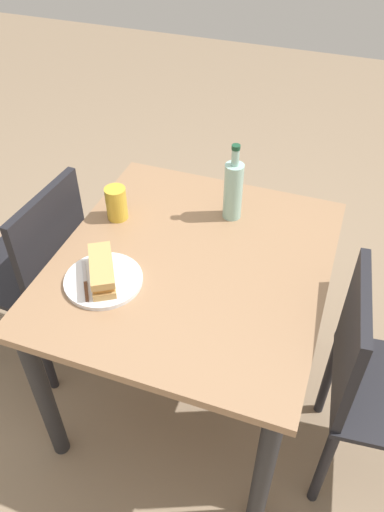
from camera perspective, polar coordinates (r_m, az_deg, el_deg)
The scene contains 9 objects.
ground_plane at distance 2.21m, azimuth 0.00°, elevation -14.45°, with size 8.00×8.00×0.00m, color #8C755B.
dining_table at distance 1.74m, azimuth 0.00°, elevation -3.35°, with size 0.97×0.88×0.73m.
chair_far at distance 2.05m, azimuth -17.05°, elevation -1.23°, with size 0.43×0.43×0.87m.
chair_near at distance 1.72m, azimuth 19.71°, elevation -13.10°, with size 0.44×0.44×0.87m.
plate_near at distance 1.60m, azimuth -9.96°, elevation -2.70°, with size 0.25×0.25×0.01m, color white.
baguette_sandwich_near at distance 1.57m, azimuth -10.14°, elevation -1.64°, with size 0.20×0.16×0.07m.
knife_near at distance 1.59m, azimuth -11.95°, elevation -2.97°, with size 0.16×0.11×0.01m.
water_bottle at distance 1.77m, azimuth 4.68°, elevation 7.49°, with size 0.07×0.07×0.29m.
beer_glass at distance 1.81m, azimuth -8.54°, elevation 5.92°, with size 0.08×0.08×0.12m, color gold.
Camera 1 is at (-1.14, -0.41, 1.85)m, focal length 35.41 mm.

